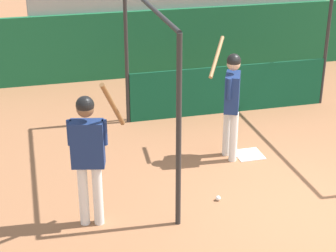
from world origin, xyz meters
TOP-DOWN VIEW (x-y plane):
  - ground_plane at (0.00, 0.00)m, footprint 60.00×60.00m
  - outfield_wall at (0.00, 6.26)m, footprint 24.00×0.12m
  - batting_cage at (0.11, 2.98)m, footprint 4.08×3.62m
  - home_plate at (-0.21, 1.78)m, footprint 0.44×0.44m
  - player_batter at (-0.56, 1.79)m, footprint 0.57×0.90m
  - player_waiting at (-2.99, 0.41)m, footprint 0.76×0.45m
  - baseball at (-1.18, 0.54)m, footprint 0.07×0.07m

SIDE VIEW (x-z plane):
  - ground_plane at x=0.00m, z-range 0.00..0.00m
  - home_plate at x=-0.21m, z-range 0.00..0.02m
  - baseball at x=-1.18m, z-range 0.00..0.07m
  - outfield_wall at x=0.00m, z-range 0.00..1.53m
  - player_batter at x=-0.56m, z-range 0.12..2.02m
  - player_waiting at x=-2.99m, z-range 0.07..2.13m
  - batting_cage at x=0.11m, z-range -0.19..2.44m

